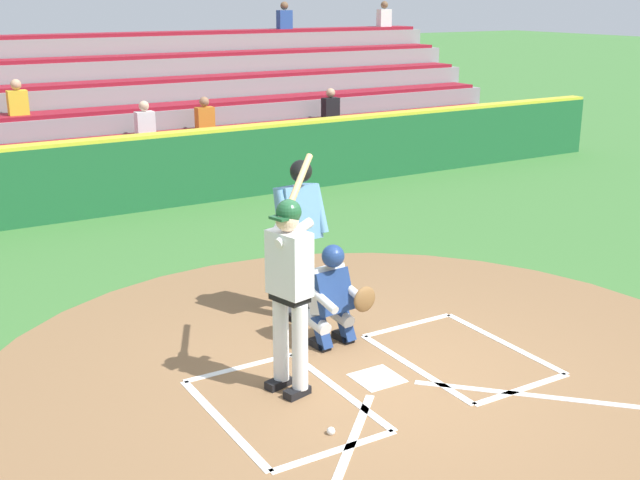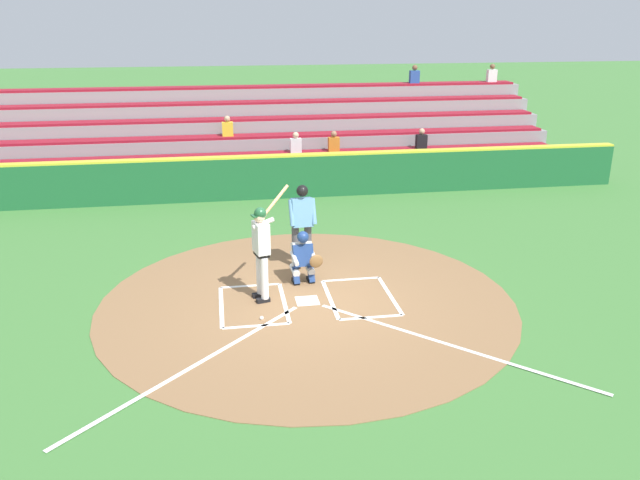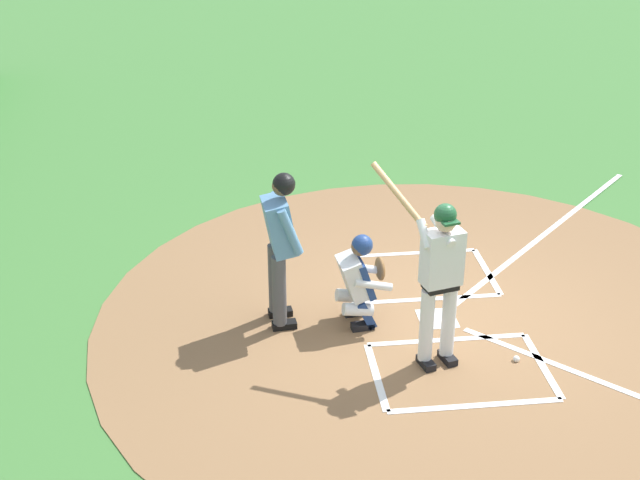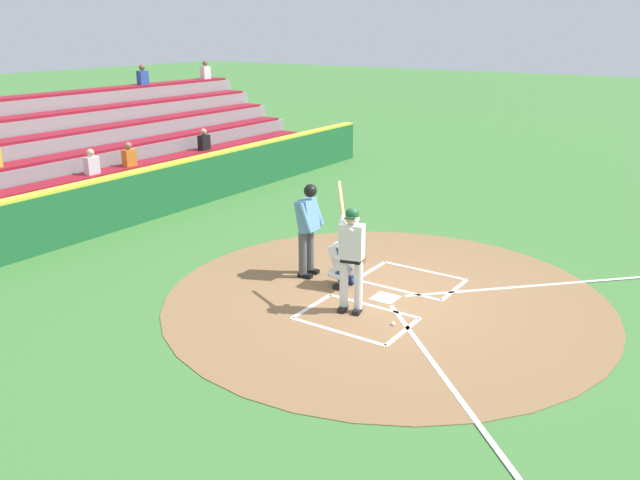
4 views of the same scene
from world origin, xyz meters
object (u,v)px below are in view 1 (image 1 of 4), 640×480
batter (289,282)px  plate_umpire (299,228)px  baseball (331,431)px  catcher (333,293)px

batter → plate_umpire: 1.85m
plate_umpire → baseball: plate_umpire is taller
plate_umpire → baseball: bearing=66.2°
catcher → baseball: (0.99, 1.57, -0.55)m
batter → plate_umpire: batter is taller
plate_umpire → baseball: size_ratio=25.20×
baseball → catcher: bearing=-122.3°
plate_umpire → catcher: bearing=84.0°
batter → catcher: batter is taller
catcher → plate_umpire: size_ratio=0.61×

